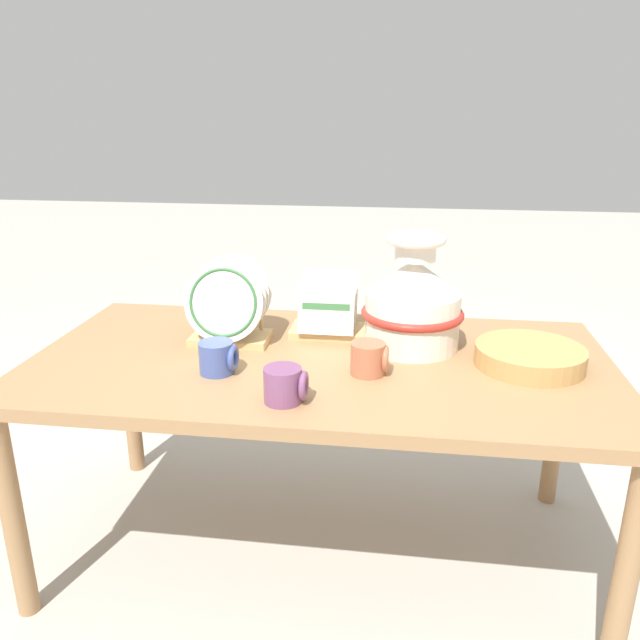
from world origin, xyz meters
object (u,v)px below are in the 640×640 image
(dish_rack_square_plates, at_px, (327,317))
(wicker_charger_stack, at_px, (530,356))
(dish_rack_round_plates, at_px, (229,309))
(ceramic_vase, at_px, (413,301))
(mug_cobalt_glaze, at_px, (218,358))
(mug_plum_glaze, at_px, (285,385))
(mug_terracotta_glaze, at_px, (370,359))

(dish_rack_square_plates, bearing_deg, wicker_charger_stack, -16.72)
(dish_rack_round_plates, bearing_deg, ceramic_vase, 4.77)
(ceramic_vase, distance_m, mug_cobalt_glaze, 0.57)
(ceramic_vase, xyz_separation_m, dish_rack_round_plates, (-0.53, -0.04, -0.03))
(mug_cobalt_glaze, distance_m, mug_plum_glaze, 0.25)
(dish_rack_round_plates, xyz_separation_m, mug_terracotta_glaze, (0.42, -0.17, -0.06))
(dish_rack_round_plates, relative_size, mug_plum_glaze, 2.54)
(wicker_charger_stack, height_order, mug_plum_glaze, mug_plum_glaze)
(mug_terracotta_glaze, bearing_deg, wicker_charger_stack, 14.75)
(dish_rack_round_plates, height_order, mug_plum_glaze, dish_rack_round_plates)
(dish_rack_round_plates, relative_size, dish_rack_square_plates, 1.09)
(ceramic_vase, relative_size, wicker_charger_stack, 1.13)
(dish_rack_round_plates, relative_size, mug_terracotta_glaze, 2.54)
(ceramic_vase, xyz_separation_m, dish_rack_square_plates, (-0.25, 0.06, -0.08))
(ceramic_vase, xyz_separation_m, mug_plum_glaze, (-0.29, -0.40, -0.09))
(ceramic_vase, relative_size, dish_rack_square_plates, 1.43)
(wicker_charger_stack, xyz_separation_m, mug_terracotta_glaze, (-0.42, -0.11, 0.02))
(dish_rack_square_plates, xyz_separation_m, mug_cobalt_glaze, (-0.24, -0.33, -0.01))
(mug_cobalt_glaze, bearing_deg, ceramic_vase, 27.85)
(dish_rack_square_plates, bearing_deg, mug_terracotta_glaze, -62.54)
(dish_rack_round_plates, bearing_deg, dish_rack_square_plates, 21.64)
(mug_terracotta_glaze, bearing_deg, dish_rack_round_plates, 157.71)
(ceramic_vase, bearing_deg, mug_plum_glaze, -125.92)
(dish_rack_square_plates, distance_m, wicker_charger_stack, 0.59)
(dish_rack_round_plates, height_order, mug_terracotta_glaze, dish_rack_round_plates)
(wicker_charger_stack, distance_m, mug_plum_glaze, 0.68)
(mug_plum_glaze, bearing_deg, mug_cobalt_glaze, 144.89)
(dish_rack_square_plates, relative_size, mug_plum_glaze, 2.32)
(mug_cobalt_glaze, distance_m, mug_terracotta_glaze, 0.39)
(wicker_charger_stack, bearing_deg, ceramic_vase, 161.41)
(dish_rack_round_plates, bearing_deg, mug_terracotta_glaze, -22.29)
(mug_cobalt_glaze, bearing_deg, mug_plum_glaze, -35.11)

